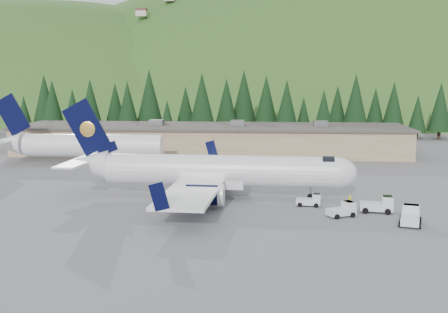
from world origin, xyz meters
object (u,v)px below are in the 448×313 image
baggage_tug_a (311,200)px  second_airliner (75,145)px  baggage_tug_d (343,210)px  ramp_worker (349,204)px  baggage_tug_c (411,216)px  airliner (211,171)px  terminal_building (210,139)px  baggage_tug_b (379,205)px

baggage_tug_a → second_airliner: bearing=151.0°
baggage_tug_d → ramp_worker: ramp_worker is taller
baggage_tug_a → baggage_tug_c: (8.97, -6.98, 0.17)m
airliner → terminal_building: 38.17m
second_airliner → baggage_tug_b: size_ratio=7.80×
baggage_tug_c → ramp_worker: bearing=64.2°
baggage_tug_b → baggage_tug_d: size_ratio=1.12×
baggage_tug_d → baggage_tug_a: bearing=96.9°
second_airliner → baggage_tug_c: bearing=-36.4°
second_airliner → baggage_tug_a: bearing=-36.0°
baggage_tug_c → terminal_building: terminal_building is taller
second_airliner → baggage_tug_c: size_ratio=7.55×
airliner → ramp_worker: airliner is taller
airliner → terminal_building: size_ratio=0.49×
airliner → terminal_building: (-3.99, 37.95, -0.46)m
airliner → baggage_tug_d: size_ratio=11.06×
ramp_worker → terminal_building: bearing=-109.4°
terminal_building → ramp_worker: bearing=-66.5°
baggage_tug_a → ramp_worker: (3.81, -2.41, 0.23)m
second_airliner → terminal_building: 25.55m
baggage_tug_a → baggage_tug_c: 11.36m
baggage_tug_c → terminal_building: bearing=42.3°
second_airliner → baggage_tug_b: 50.58m
baggage_tug_b → ramp_worker: size_ratio=2.05×
baggage_tug_c → second_airliner: bearing=69.4°
second_airliner → baggage_tug_d: 48.52m
baggage_tug_a → terminal_building: size_ratio=0.04×
ramp_worker → baggage_tug_a: bearing=-75.2°
baggage_tug_b → terminal_building: size_ratio=0.05×
second_airliner → baggage_tug_a: size_ratio=9.95×
baggage_tug_a → ramp_worker: size_ratio=1.61×
airliner → terminal_building: airliner is taller
baggage_tug_a → terminal_building: bearing=117.2°
second_airliner → airliner: bearing=-42.6°
baggage_tug_a → baggage_tug_b: baggage_tug_b is taller
baggage_tug_c → ramp_worker: baggage_tug_c is taller
terminal_building → baggage_tug_d: 49.42m
baggage_tug_c → terminal_building: size_ratio=0.05×
baggage_tug_a → airliner: bearing=169.4°
baggage_tug_a → baggage_tug_b: (6.93, -2.37, 0.17)m
second_airliner → terminal_building: bearing=38.8°
second_airliner → baggage_tug_c: (44.16, -32.51, -2.53)m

